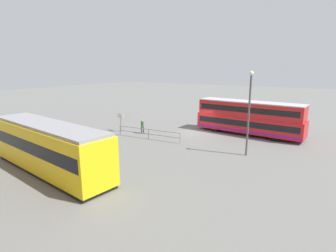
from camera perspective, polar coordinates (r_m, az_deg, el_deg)
ground_plane at (r=30.96m, az=6.65°, el=-1.38°), size 160.00×160.00×0.00m
double_decker_bus at (r=30.78m, az=17.11°, el=1.74°), size 11.91×3.51×3.77m
tram_yellow at (r=20.77m, az=-24.46°, el=-4.17°), size 12.39×4.12×3.59m
pedestrian_near_railing at (r=30.14m, az=-5.58°, el=0.08°), size 0.45×0.45×1.63m
pedestrian_railing at (r=27.87m, az=-4.29°, el=-1.34°), size 7.50×0.64×1.08m
info_sign at (r=31.35m, az=-10.27°, el=1.66°), size 1.17×0.39×2.28m
street_lamp at (r=22.92m, az=17.20°, el=3.83°), size 0.36×0.36×7.16m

